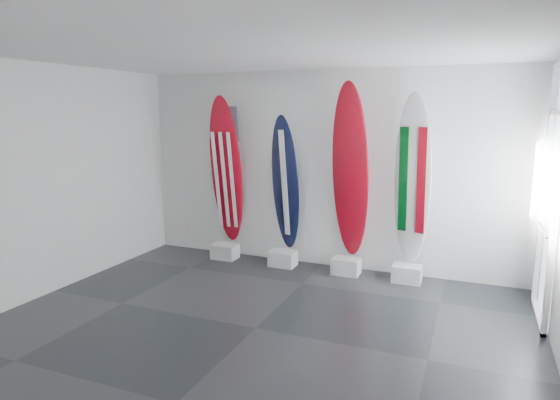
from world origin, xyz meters
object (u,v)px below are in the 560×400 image
at_px(surfboard_navy, 285,184).
at_px(surfboard_swiss, 350,171).
at_px(surfboard_usa, 226,171).
at_px(surfboard_italy, 412,180).

distance_m(surfboard_navy, surfboard_swiss, 1.04).
xyz_separation_m(surfboard_usa, surfboard_swiss, (2.04, 0.00, 0.09)).
distance_m(surfboard_swiss, surfboard_italy, 0.89).
bearing_deg(surfboard_navy, surfboard_swiss, 11.51).
distance_m(surfboard_navy, surfboard_italy, 1.91).
bearing_deg(surfboard_navy, surfboard_usa, -168.49).
relative_size(surfboard_usa, surfboard_navy, 1.15).
height_order(surfboard_navy, surfboard_italy, surfboard_italy).
bearing_deg(surfboard_navy, surfboard_italy, 11.51).
bearing_deg(surfboard_swiss, surfboard_usa, -167.62).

